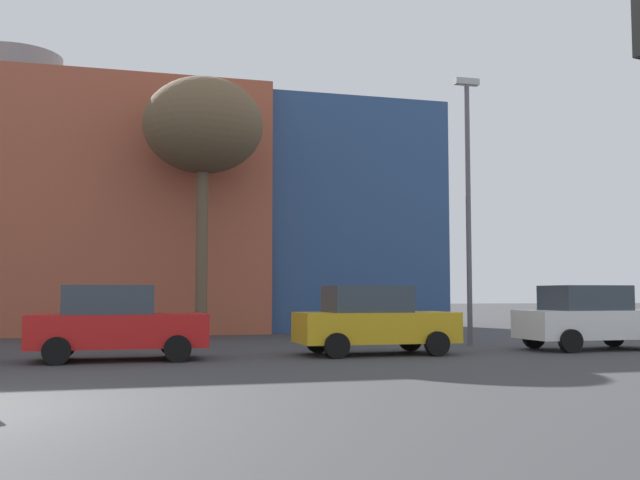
% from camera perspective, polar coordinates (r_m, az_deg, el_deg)
% --- Properties ---
extents(building_backdrop, '(36.80, 11.79, 12.14)m').
position_cam_1_polar(building_backdrop, '(35.15, -22.67, 1.87)').
color(building_backdrop, '#B2563D').
rests_on(building_backdrop, ground_plane).
extents(parked_car_2, '(4.15, 2.03, 1.80)m').
position_cam_1_polar(parked_car_2, '(18.56, -15.43, -6.17)').
color(parked_car_2, red).
rests_on(parked_car_2, ground_plane).
extents(parked_car_3, '(4.16, 2.04, 1.80)m').
position_cam_1_polar(parked_car_3, '(19.65, 4.12, -6.18)').
color(parked_car_3, gold).
rests_on(parked_car_3, ground_plane).
extents(parked_car_4, '(4.22, 2.07, 1.83)m').
position_cam_1_polar(parked_car_4, '(22.68, 20.11, -5.63)').
color(parked_car_4, white).
rests_on(parked_car_4, ground_plane).
extents(bare_tree_1, '(4.32, 4.32, 9.40)m').
position_cam_1_polar(bare_tree_1, '(27.40, -8.97, 8.54)').
color(bare_tree_1, brown).
rests_on(bare_tree_1, ground_plane).
extents(street_lamp, '(0.80, 0.24, 8.41)m').
position_cam_1_polar(street_lamp, '(23.75, 11.33, 3.53)').
color(street_lamp, '#59595E').
rests_on(street_lamp, ground_plane).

